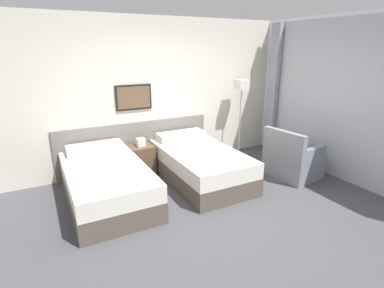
# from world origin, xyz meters

# --- Properties ---
(ground_plane) EXTENTS (16.00, 16.00, 0.00)m
(ground_plane) POSITION_xyz_m (0.00, 0.00, 0.00)
(ground_plane) COLOR #47474C
(wall_headboard) EXTENTS (10.00, 0.10, 2.70)m
(wall_headboard) POSITION_xyz_m (-0.03, 1.99, 1.30)
(wall_headboard) COLOR beige
(wall_headboard) RESTS_ON ground_plane
(wall_window) EXTENTS (0.21, 4.46, 2.70)m
(wall_window) POSITION_xyz_m (2.57, -0.16, 1.34)
(wall_window) COLOR white
(wall_window) RESTS_ON ground_plane
(bed_near_door) EXTENTS (1.10, 1.95, 0.67)m
(bed_near_door) POSITION_xyz_m (-1.22, 0.96, 0.28)
(bed_near_door) COLOR brown
(bed_near_door) RESTS_ON ground_plane
(bed_near_window) EXTENTS (1.10, 1.95, 0.67)m
(bed_near_window) POSITION_xyz_m (0.35, 0.96, 0.28)
(bed_near_window) COLOR brown
(bed_near_window) RESTS_ON ground_plane
(nightstand) EXTENTS (0.42, 0.40, 0.66)m
(nightstand) POSITION_xyz_m (-0.43, 1.68, 0.27)
(nightstand) COLOR brown
(nightstand) RESTS_ON ground_plane
(floor_lamp) EXTENTS (0.24, 0.24, 1.57)m
(floor_lamp) POSITION_xyz_m (1.67, 1.63, 1.29)
(floor_lamp) COLOR #9E9993
(floor_lamp) RESTS_ON ground_plane
(armchair) EXTENTS (0.80, 0.89, 0.87)m
(armchair) POSITION_xyz_m (1.85, 0.33, 0.29)
(armchair) COLOR gray
(armchair) RESTS_ON ground_plane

